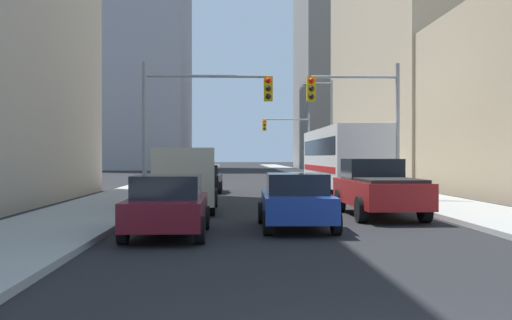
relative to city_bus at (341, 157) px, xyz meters
name	(u,v)px	position (x,y,z in m)	size (l,w,h in m)	color
sidewalk_left	(179,177)	(-10.59, 24.28, -1.85)	(3.54, 160.00, 0.15)	#9E9E99
sidewalk_right	(321,177)	(2.62, 24.28, -1.85)	(3.54, 160.00, 0.15)	#9E9E99
city_bus	(341,157)	(0.00, 0.00, 0.00)	(2.67, 11.51, 3.40)	silver
pickup_truck_red	(378,188)	(-0.90, -11.30, -1.00)	(2.20, 5.43, 1.90)	maroon
cargo_van_beige	(186,176)	(-7.35, -9.30, -0.64)	(2.16, 5.27, 2.26)	#C6B793
sedan_maroon	(168,205)	(-7.31, -15.95, -1.16)	(1.95, 4.21, 1.52)	maroon
sedan_blue	(296,201)	(-3.97, -14.58, -1.16)	(1.95, 4.25, 1.52)	navy
sedan_black	(204,178)	(-7.22, 1.95, -1.16)	(1.95, 4.26, 1.52)	black
traffic_signal_near_left	(202,106)	(-6.99, -5.36, 2.19)	(5.54, 0.44, 6.00)	gray
traffic_signal_near_right	(358,108)	(-0.28, -5.36, 2.13)	(4.03, 0.44, 6.00)	gray
traffic_signal_far_right	(288,134)	(-0.45, 23.92, 2.14)	(4.40, 0.44, 6.00)	gray
street_lamp_right	(327,121)	(1.21, 12.00, 2.59)	(2.19, 0.32, 7.50)	gray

